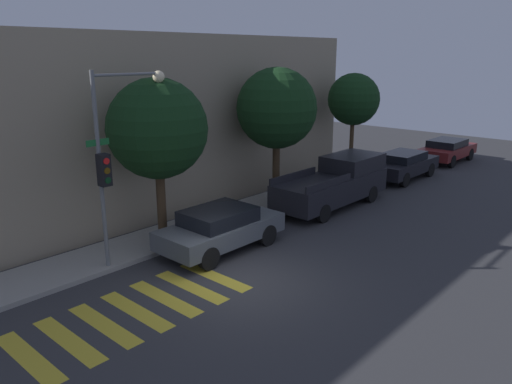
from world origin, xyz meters
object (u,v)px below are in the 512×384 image
traffic_light_pole (116,145)px  tree_far_end (354,100)px  sedan_near_corner (220,228)px  sedan_far_end (447,150)px  pickup_truck (336,182)px  tree_midblock (277,109)px  sedan_middle (403,164)px  tree_near_corner (157,129)px

traffic_light_pole → tree_far_end: size_ratio=1.09×
sedan_near_corner → sedan_far_end: sedan_near_corner is taller
sedan_near_corner → sedan_far_end: (18.29, 0.00, -0.03)m
pickup_truck → tree_midblock: (-1.63, 1.86, 3.02)m
sedan_middle → sedan_far_end: size_ratio=1.03×
traffic_light_pole → sedan_near_corner: (2.77, -1.27, -2.89)m
pickup_truck → tree_far_end: bearing=24.2°
tree_near_corner → tree_midblock: (5.86, 0.00, 0.18)m
traffic_light_pole → pickup_truck: bearing=-7.7°
sedan_near_corner → pickup_truck: size_ratio=0.73×
traffic_light_pole → pickup_truck: (9.38, -1.27, -2.66)m
traffic_light_pole → sedan_far_end: bearing=-3.5°
tree_midblock → tree_far_end: 5.76m
tree_far_end → sedan_middle: bearing=-43.3°
sedan_near_corner → sedan_middle: 12.72m
sedan_middle → tree_far_end: (-1.98, 1.86, 3.23)m
tree_near_corner → pickup_truck: bearing=-14.0°
sedan_near_corner → tree_near_corner: (-0.88, 1.86, 3.08)m
sedan_middle → tree_near_corner: (-13.60, 1.86, 3.08)m
traffic_light_pole → tree_midblock: (7.75, 0.59, 0.36)m
traffic_light_pole → sedan_middle: (15.50, -1.27, -2.90)m
pickup_truck → traffic_light_pole: bearing=172.3°
sedan_near_corner → sedan_middle: bearing=0.0°
tree_midblock → sedan_near_corner: bearing=-159.5°
traffic_light_pole → sedan_near_corner: bearing=-24.7°
sedan_far_end → tree_far_end: bearing=166.1°
tree_near_corner → tree_far_end: size_ratio=1.04×
sedan_middle → sedan_near_corner: bearing=-180.0°
pickup_truck → tree_midblock: bearing=131.2°
sedan_near_corner → pickup_truck: 6.61m
sedan_middle → sedan_far_end: 5.57m
sedan_near_corner → tree_far_end: size_ratio=0.80×
sedan_far_end → tree_midblock: (-13.31, 1.86, 3.28)m
traffic_light_pole → sedan_far_end: traffic_light_pole is taller
traffic_light_pole → sedan_middle: bearing=-4.7°
sedan_far_end → tree_far_end: tree_far_end is taller
sedan_middle → pickup_truck: bearing=180.0°
pickup_truck → tree_near_corner: 8.22m
pickup_truck → sedan_far_end: 11.69m
tree_midblock → sedan_far_end: bearing=-8.0°
pickup_truck → tree_far_end: tree_far_end is taller
sedan_middle → tree_near_corner: tree_near_corner is taller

